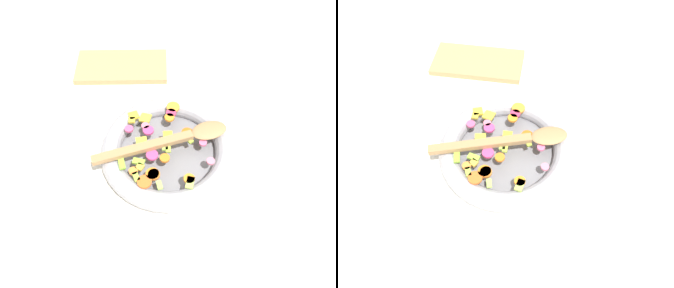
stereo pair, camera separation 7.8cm
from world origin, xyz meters
The scene contains 5 objects.
ground_plane centered at (0.00, 0.00, 0.00)m, with size 4.00×4.00×0.00m, color silver.
skillet centered at (0.00, 0.00, 0.02)m, with size 0.34×0.34×0.05m.
chopped_vegetables centered at (-0.02, -0.01, 0.05)m, with size 0.23×0.27×0.01m.
wooden_spoon centered at (0.02, 0.01, 0.06)m, with size 0.34×0.14×0.01m.
cutting_board centered at (-0.14, 0.33, 0.01)m, with size 0.28×0.14×0.02m.
Camera 1 is at (-0.01, -0.47, 0.71)m, focal length 35.00 mm.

